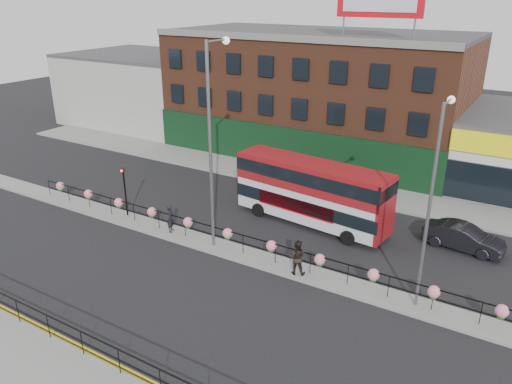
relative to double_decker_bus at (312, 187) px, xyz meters
The scene contains 16 objects.
ground 6.55m from the double_decker_bus, 113.34° to the right, with size 120.00×120.00×0.00m, color black.
north_pavement 7.25m from the double_decker_bus, 110.57° to the left, with size 60.00×4.00×0.15m, color gray.
median 6.52m from the double_decker_bus, 113.34° to the right, with size 60.00×1.60×0.15m, color gray.
yellow_line_inner 15.66m from the double_decker_bus, 98.96° to the right, with size 60.00×0.10×0.01m, color gold.
yellow_line_outer 15.84m from the double_decker_bus, 98.85° to the right, with size 60.00×0.10×0.01m, color gold.
brick_building 15.97m from the double_decker_bus, 114.03° to the left, with size 25.00×12.21×10.30m.
warehouse_west 30.33m from the double_decker_bus, 151.59° to the left, with size 15.50×12.00×7.30m.
median_railing 6.24m from the double_decker_bus, 113.34° to the right, with size 30.04×0.56×1.23m.
south_railing 16.36m from the double_decker_bus, 105.70° to the right, with size 20.04×0.05×1.12m.
double_decker_bus is the anchor object (origin of this frame).
car 8.91m from the double_decker_bus, ahead, with size 4.46×1.93×1.43m, color black.
pedestrian_a 8.65m from the double_decker_bus, 139.60° to the right, with size 0.61×0.72×1.69m, color black.
pedestrian_b 6.41m from the double_decker_bus, 71.32° to the right, with size 1.08×0.95×1.84m, color black.
lamp_column_west 7.63m from the double_decker_bus, 122.16° to the right, with size 0.40×1.95×11.12m.
lamp_column_east 10.02m from the double_decker_bus, 33.84° to the right, with size 0.33×1.63×9.29m.
traffic_light_median 11.63m from the double_decker_bus, 153.51° to the right, with size 0.15×0.28×3.65m.
Camera 1 is at (13.98, -20.08, 13.44)m, focal length 35.00 mm.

